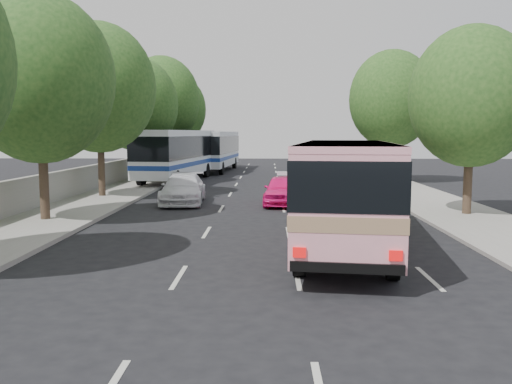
{
  "coord_description": "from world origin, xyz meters",
  "views": [
    {
      "loc": [
        0.28,
        -14.91,
        3.52
      ],
      "look_at": [
        -0.11,
        2.62,
        1.6
      ],
      "focal_mm": 38.0,
      "sensor_mm": 36.0,
      "label": 1
    }
  ],
  "objects_px": {
    "pink_taxi": "(283,190)",
    "white_pickup": "(183,189)",
    "pink_bus": "(346,183)",
    "tour_coach_rear": "(216,147)",
    "tour_coach_front": "(177,151)"
  },
  "relations": [
    {
      "from": "pink_taxi",
      "to": "white_pickup",
      "type": "xyz_separation_m",
      "value": [
        -4.97,
        0.43,
        0.01
      ]
    },
    {
      "from": "pink_bus",
      "to": "tour_coach_rear",
      "type": "relative_size",
      "value": 0.84
    },
    {
      "from": "tour_coach_front",
      "to": "tour_coach_rear",
      "type": "bearing_deg",
      "value": 87.85
    },
    {
      "from": "pink_bus",
      "to": "white_pickup",
      "type": "relative_size",
      "value": 2.06
    },
    {
      "from": "tour_coach_rear",
      "to": "pink_taxi",
      "type": "bearing_deg",
      "value": -72.7
    },
    {
      "from": "tour_coach_front",
      "to": "tour_coach_rear",
      "type": "height_order",
      "value": "tour_coach_front"
    },
    {
      "from": "tour_coach_rear",
      "to": "tour_coach_front",
      "type": "bearing_deg",
      "value": -95.33
    },
    {
      "from": "pink_taxi",
      "to": "tour_coach_rear",
      "type": "xyz_separation_m",
      "value": [
        -5.5,
        23.51,
        1.46
      ]
    },
    {
      "from": "pink_taxi",
      "to": "tour_coach_rear",
      "type": "relative_size",
      "value": 0.35
    },
    {
      "from": "pink_taxi",
      "to": "tour_coach_front",
      "type": "bearing_deg",
      "value": 124.79
    },
    {
      "from": "white_pickup",
      "to": "tour_coach_rear",
      "type": "distance_m",
      "value": 23.14
    },
    {
      "from": "pink_bus",
      "to": "tour_coach_front",
      "type": "distance_m",
      "value": 24.49
    },
    {
      "from": "pink_taxi",
      "to": "white_pickup",
      "type": "bearing_deg",
      "value": -179.99
    },
    {
      "from": "white_pickup",
      "to": "tour_coach_rear",
      "type": "height_order",
      "value": "tour_coach_rear"
    },
    {
      "from": "tour_coach_rear",
      "to": "pink_bus",
      "type": "bearing_deg",
      "value": -73.9
    }
  ]
}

